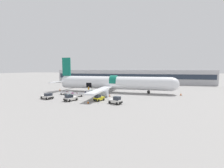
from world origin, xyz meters
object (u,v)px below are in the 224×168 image
object	(u,v)px
baggage_tug_lead	(47,96)
suitcase_on_tarmac_upright	(85,92)
baggage_cart_empty	(77,95)
ground_crew_loader_a	(89,89)
baggage_cart_queued	(67,93)
baggage_tug_mid	(116,101)
ground_crew_driver	(104,91)
baggage_tug_spare	(70,98)
ground_crew_loader_b	(99,92)
baggage_cart_loading	(92,92)
airplane	(112,83)
baggage_tug_rear	(99,98)

from	to	relation	value
baggage_tug_lead	suitcase_on_tarmac_upright	bearing A→B (deg)	62.51
baggage_cart_empty	ground_crew_loader_a	xyz separation A→B (m)	(0.23, 7.07, 0.50)
ground_crew_loader_a	baggage_cart_queued	bearing A→B (deg)	-131.04
baggage_tug_mid	ground_crew_driver	bearing A→B (deg)	118.72
ground_crew_driver	baggage_tug_spare	bearing A→B (deg)	-115.31
baggage_tug_lead	baggage_tug_mid	size ratio (longest dim) A/B	1.13
suitcase_on_tarmac_upright	ground_crew_loader_b	bearing A→B (deg)	-25.64
baggage_tug_spare	baggage_cart_queued	distance (m)	9.02
baggage_cart_loading	ground_crew_driver	bearing A→B (deg)	2.25
baggage_tug_lead	baggage_cart_empty	xyz separation A→B (m)	(5.39, 4.66, -0.15)
airplane	ground_crew_loader_b	bearing A→B (deg)	-108.64
airplane	baggage_tug_spare	xyz separation A→B (m)	(-6.06, -14.76, -2.23)
baggage_cart_loading	baggage_tug_rear	bearing A→B (deg)	-59.79
baggage_tug_mid	ground_crew_driver	size ratio (longest dim) A/B	1.71
baggage_tug_rear	ground_crew_loader_b	distance (m)	7.18
airplane	baggage_cart_empty	size ratio (longest dim) A/B	9.14
airplane	ground_crew_loader_b	size ratio (longest dim) A/B	20.42
baggage_cart_queued	ground_crew_loader_b	distance (m)	9.33
airplane	ground_crew_loader_a	distance (m)	7.58
baggage_tug_mid	baggage_tug_spare	world-z (taller)	baggage_tug_mid
baggage_tug_lead	suitcase_on_tarmac_upright	world-z (taller)	baggage_tug_lead
ground_crew_loader_b	ground_crew_driver	world-z (taller)	ground_crew_loader_b
airplane	baggage_tug_rear	xyz separation A→B (m)	(0.15, -13.21, -2.24)
baggage_tug_spare	baggage_cart_queued	xyz separation A→B (m)	(-5.36, 7.25, -0.16)
baggage_cart_queued	ground_crew_driver	size ratio (longest dim) A/B	2.28
baggage_cart_loading	baggage_cart_queued	bearing A→B (deg)	-157.12
baggage_cart_empty	suitcase_on_tarmac_upright	bearing A→B (deg)	91.30
baggage_tug_lead	ground_crew_driver	size ratio (longest dim) A/B	1.92
baggage_cart_queued	baggage_cart_empty	xyz separation A→B (m)	(4.25, -1.92, -0.00)
baggage_cart_queued	baggage_cart_empty	distance (m)	4.66
suitcase_on_tarmac_upright	baggage_tug_lead	bearing A→B (deg)	-117.49
baggage_tug_rear	baggage_cart_queued	size ratio (longest dim) A/B	0.69
baggage_tug_spare	ground_crew_loader_b	bearing A→B (deg)	64.94
baggage_tug_rear	ground_crew_loader_a	distance (m)	12.97
baggage_tug_lead	ground_crew_loader_a	world-z (taller)	ground_crew_loader_a
baggage_tug_rear	baggage_cart_loading	size ratio (longest dim) A/B	0.75
airplane	suitcase_on_tarmac_upright	world-z (taller)	airplane
ground_crew_loader_a	baggage_tug_mid	bearing A→B (deg)	-47.98
baggage_tug_rear	airplane	bearing A→B (deg)	90.67
ground_crew_loader_b	airplane	bearing A→B (deg)	71.36
airplane	baggage_cart_queued	distance (m)	13.88
baggage_cart_queued	ground_crew_driver	distance (m)	10.60
baggage_tug_rear	ground_crew_driver	xyz separation A→B (m)	(-1.40, 8.64, 0.34)
airplane	baggage_tug_mid	distance (m)	15.88
baggage_cart_queued	baggage_tug_lead	bearing A→B (deg)	-99.87
baggage_cart_empty	baggage_cart_queued	bearing A→B (deg)	155.65
ground_crew_loader_b	baggage_tug_lead	bearing A→B (deg)	-143.60
ground_crew_loader_b	baggage_cart_loading	bearing A→B (deg)	146.80
baggage_tug_lead	baggage_tug_rear	distance (m)	12.76
baggage_tug_mid	baggage_tug_lead	bearing A→B (deg)	176.76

